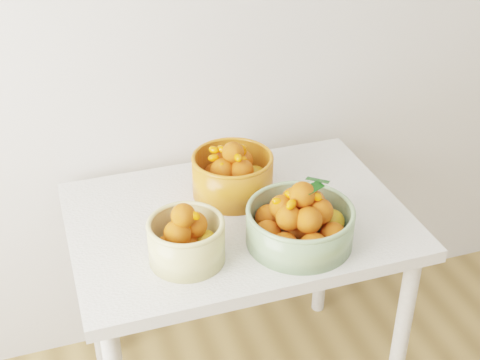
# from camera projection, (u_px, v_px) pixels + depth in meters

# --- Properties ---
(table) EXTENTS (1.00, 0.70, 0.75)m
(table) POSITION_uv_depth(u_px,v_px,m) (238.00, 241.00, 2.05)
(table) COLOR silver
(table) RESTS_ON ground
(bowl_cream) EXTENTS (0.23, 0.23, 0.18)m
(bowl_cream) POSITION_uv_depth(u_px,v_px,m) (186.00, 239.00, 1.79)
(bowl_cream) COLOR #CDBE76
(bowl_cream) RESTS_ON table
(bowl_green) EXTENTS (0.32, 0.32, 0.20)m
(bowl_green) POSITION_uv_depth(u_px,v_px,m) (300.00, 222.00, 1.86)
(bowl_green) COLOR gray
(bowl_green) RESTS_ON table
(bowl_orange) EXTENTS (0.31, 0.31, 0.18)m
(bowl_orange) POSITION_uv_depth(u_px,v_px,m) (233.00, 174.00, 2.07)
(bowl_orange) COLOR #C35D18
(bowl_orange) RESTS_ON table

